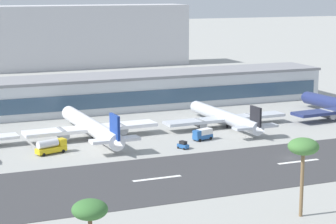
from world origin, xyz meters
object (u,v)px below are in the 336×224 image
Objects in this scene: terminal_building at (120,92)px; distant_hotel_block at (73,37)px; service_baggage_tug_1 at (183,145)px; palm_tree_0 at (90,212)px; service_fuel_truck_2 at (51,146)px; airliner_navy_tail_gate_1 at (93,128)px; airliner_black_tail_gate_2 at (227,118)px; palm_tree_1 at (303,148)px; service_box_truck_0 at (203,134)px.

terminal_building is 1.24× the size of distant_hotel_block.
service_baggage_tug_1 is 0.25× the size of palm_tree_0.
distant_hotel_block is 14.49× the size of service_fuel_truck_2.
airliner_navy_tail_gate_1 reaches higher than service_baggage_tug_1.
airliner_black_tail_gate_2 is 116.89m from palm_tree_0.
terminal_building is at bearing -30.01° from airliner_navy_tail_gate_1.
palm_tree_1 reaches higher than airliner_black_tail_gate_2.
distant_hotel_block is (14.82, 126.97, 10.81)m from terminal_building.
airliner_black_tail_gate_2 is 31.17m from service_baggage_tug_1.
palm_tree_0 reaches higher than service_fuel_truck_2.
service_fuel_truck_2 is (-34.81, 8.54, 0.98)m from service_baggage_tug_1.
airliner_black_tail_gate_2 is at bearing -64.72° from terminal_building.
terminal_building reaches higher than service_baggage_tug_1.
service_box_truck_0 is 0.41× the size of palm_tree_1.
terminal_building is at bearing 88.45° from palm_tree_1.
service_box_truck_0 reaches higher than service_baggage_tug_1.
airliner_navy_tail_gate_1 is (-23.00, -43.85, -2.80)m from terminal_building.
distant_hotel_block is at bearing 83.34° from terminal_building.
airliner_black_tail_gate_2 is at bearing 72.64° from palm_tree_1.
palm_tree_1 reaches higher than service_baggage_tug_1.
palm_tree_0 is at bearing 39.56° from service_box_truck_0.
palm_tree_1 is (46.32, 15.29, 1.33)m from palm_tree_0.
distant_hotel_block is at bearing 55.36° from service_fuel_truck_2.
palm_tree_1 is at bearing -91.55° from terminal_building.
airliner_navy_tail_gate_1 is 8.09× the size of service_box_truck_0.
palm_tree_1 reaches higher than service_fuel_truck_2.
terminal_building is 44.83× the size of service_baggage_tug_1.
service_baggage_tug_1 is at bearing 57.41° from palm_tree_0.
palm_tree_1 is at bearing 18.27° from palm_tree_0.
palm_tree_1 is at bearing -23.50° from service_baggage_tug_1.
distant_hotel_block is at bearing -108.12° from service_box_truck_0.
service_baggage_tug_1 is 0.23× the size of palm_tree_1.
airliner_navy_tail_gate_1 is 18.98m from service_fuel_truck_2.
palm_tree_0 is at bearing -109.90° from terminal_building.
terminal_building is at bearing 23.13° from airliner_black_tail_gate_2.
airliner_black_tail_gate_2 is at bearing -7.66° from service_fuel_truck_2.
service_fuel_truck_2 is at bearing 126.15° from airliner_navy_tail_gate_1.
palm_tree_0 reaches higher than service_box_truck_0.
service_fuel_truck_2 is (-58.75, -11.32, -1.01)m from airliner_black_tail_gate_2.
palm_tree_1 is at bearing 66.02° from service_box_truck_0.
airliner_navy_tail_gate_1 is at bearing 104.20° from palm_tree_1.
service_baggage_tug_1 is 35.85m from service_fuel_truck_2.
distant_hotel_block is 271.83m from palm_tree_0.
airliner_black_tail_gate_2 is at bearing 52.75° from palm_tree_0.
service_fuel_truck_2 is at bearing -124.21° from terminal_building.
palm_tree_1 reaches higher than service_box_truck_0.
terminal_building is 18.02× the size of service_fuel_truck_2.
palm_tree_1 is at bearing -168.14° from airliner_navy_tail_gate_1.
airliner_black_tail_gate_2 is at bearing -87.96° from distant_hotel_block.
palm_tree_0 is at bearing 140.59° from airliner_black_tail_gate_2.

